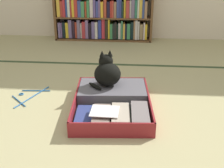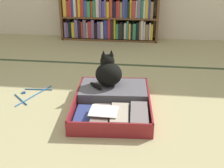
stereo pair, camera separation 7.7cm
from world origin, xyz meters
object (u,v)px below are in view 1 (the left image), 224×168
at_px(bookshelf, 102,7).
at_px(open_suitcase, 113,101).
at_px(clothes_hanger, 29,96).
at_px(black_cat, 107,72).

relative_size(bookshelf, open_suitcase, 1.65).
distance_m(bookshelf, clothes_hanger, 1.94).
bearing_deg(clothes_hanger, black_cat, 4.93).
bearing_deg(open_suitcase, clothes_hanger, 170.07).
xyz_separation_m(open_suitcase, clothes_hanger, (-0.72, 0.13, -0.04)).
distance_m(bookshelf, black_cat, 1.82).
bearing_deg(black_cat, clothes_hanger, -175.07).
bearing_deg(open_suitcase, black_cat, 109.51).
distance_m(black_cat, clothes_hanger, 0.69).
relative_size(bookshelf, clothes_hanger, 3.19).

